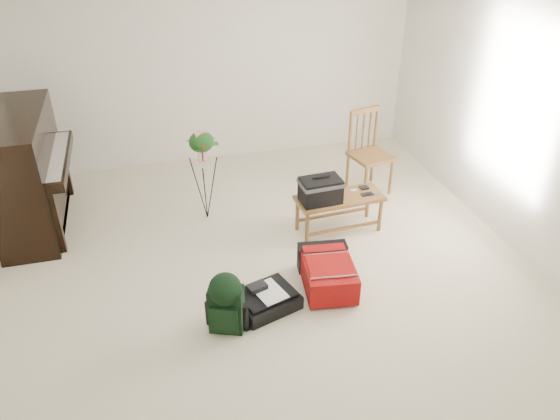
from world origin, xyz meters
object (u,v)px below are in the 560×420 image
object	(u,v)px
dining_chair	(370,153)
flower_stand	(204,176)
piano	(28,175)
bench	(326,192)
black_duffel	(266,299)
red_suitcase	(326,270)
green_backpack	(226,300)

from	to	relation	value
dining_chair	flower_stand	world-z (taller)	flower_stand
piano	bench	bearing A→B (deg)	-18.23
black_duffel	dining_chair	bearing A→B (deg)	28.16
piano	red_suitcase	distance (m)	3.23
red_suitcase	flower_stand	world-z (taller)	flower_stand
dining_chair	red_suitcase	world-z (taller)	dining_chair
bench	black_duffel	size ratio (longest dim) A/B	1.50
red_suitcase	black_duffel	bearing A→B (deg)	-156.85
bench	red_suitcase	bearing A→B (deg)	-111.59
piano	red_suitcase	size ratio (longest dim) A/B	2.10
bench	dining_chair	xyz separation A→B (m)	(0.80, 0.77, -0.02)
dining_chair	flower_stand	size ratio (longest dim) A/B	0.93
black_duffel	green_backpack	size ratio (longest dim) A/B	1.12
piano	red_suitcase	xyz separation A→B (m)	(2.67, -1.76, -0.45)
green_backpack	flower_stand	world-z (taller)	flower_stand
bench	dining_chair	world-z (taller)	dining_chair
dining_chair	red_suitcase	size ratio (longest dim) A/B	1.38
piano	bench	distance (m)	3.09
red_suitcase	green_backpack	xyz separation A→B (m)	(-0.99, -0.36, 0.16)
red_suitcase	black_duffel	distance (m)	0.64
red_suitcase	bench	bearing A→B (deg)	79.19
red_suitcase	green_backpack	size ratio (longest dim) A/B	1.28
flower_stand	red_suitcase	bearing A→B (deg)	-78.63
red_suitcase	flower_stand	distance (m)	1.72
piano	red_suitcase	bearing A→B (deg)	-33.34
piano	flower_stand	size ratio (longest dim) A/B	1.41
black_duffel	piano	bearing A→B (deg)	118.87
black_duffel	flower_stand	xyz separation A→B (m)	(-0.29, 1.59, 0.44)
green_backpack	flower_stand	size ratio (longest dim) A/B	0.52
green_backpack	red_suitcase	bearing A→B (deg)	42.02
black_duffel	green_backpack	bearing A→B (deg)	-171.03
piano	flower_stand	world-z (taller)	piano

